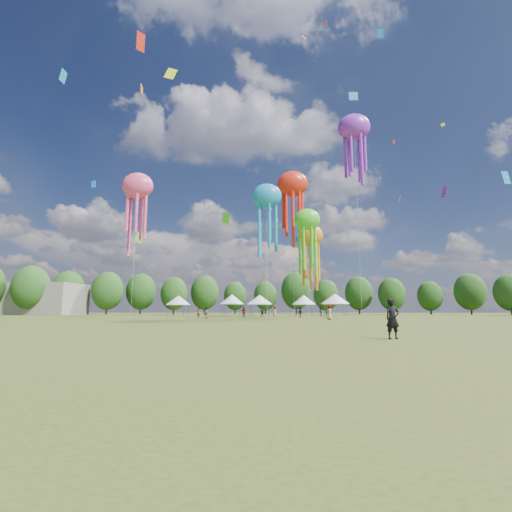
{
  "coord_description": "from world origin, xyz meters",
  "views": [
    {
      "loc": [
        2.48,
        -16.67,
        1.2
      ],
      "look_at": [
        -0.39,
        15.0,
        6.0
      ],
      "focal_mm": 25.19,
      "sensor_mm": 36.0,
      "label": 1
    }
  ],
  "objects": [
    {
      "name": "small_kites",
      "position": [
        -0.45,
        40.88,
        30.42
      ],
      "size": [
        72.3,
        54.79,
        44.74
      ],
      "color": "#1789C6",
      "rests_on": "ground"
    },
    {
      "name": "spectator_near",
      "position": [
        -9.27,
        34.17,
        0.77
      ],
      "size": [
        0.76,
        0.6,
        1.53
      ],
      "primitive_type": "imported",
      "rotation": [
        0.0,
        0.0,
        3.17
      ],
      "color": "gray",
      "rests_on": "ground"
    },
    {
      "name": "hangar",
      "position": [
        -72.0,
        72.0,
        4.0
      ],
      "size": [
        40.0,
        12.0,
        8.0
      ],
      "primitive_type": "cube",
      "color": "gray",
      "rests_on": "ground"
    },
    {
      "name": "spectators_far",
      "position": [
        1.48,
        45.17,
        0.88
      ],
      "size": [
        20.44,
        27.6,
        1.89
      ],
      "color": "gray",
      "rests_on": "ground"
    },
    {
      "name": "observer_main",
      "position": [
        6.84,
        -0.87,
        0.84
      ],
      "size": [
        0.71,
        0.56,
        1.69
      ],
      "primitive_type": "imported",
      "rotation": [
        0.0,
        0.0,
        0.29
      ],
      "color": "black",
      "rests_on": "ground"
    },
    {
      "name": "treeline",
      "position": [
        -3.87,
        62.51,
        6.54
      ],
      "size": [
        201.57,
        95.24,
        13.43
      ],
      "color": "#38281C",
      "rests_on": "ground"
    },
    {
      "name": "show_kites",
      "position": [
        -0.59,
        36.46,
        18.88
      ],
      "size": [
        40.05,
        12.23,
        32.15
      ],
      "color": "#1789C6",
      "rests_on": "ground"
    },
    {
      "name": "festival_tents",
      "position": [
        -3.01,
        56.4,
        3.3
      ],
      "size": [
        36.84,
        11.69,
        4.38
      ],
      "color": "#47474C",
      "rests_on": "ground"
    },
    {
      "name": "ground",
      "position": [
        0.0,
        0.0,
        0.0
      ],
      "size": [
        300.0,
        300.0,
        0.0
      ],
      "primitive_type": "plane",
      "color": "#384416",
      "rests_on": "ground"
    }
  ]
}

